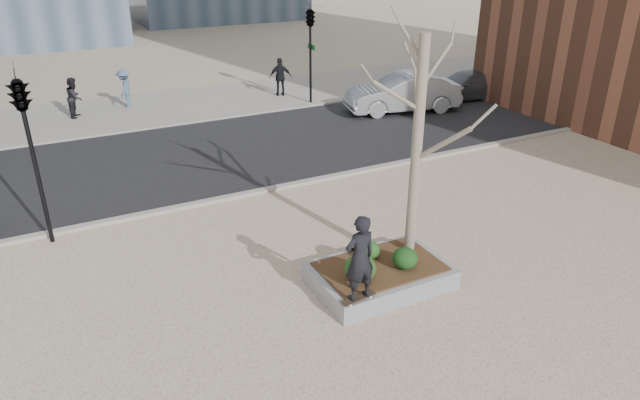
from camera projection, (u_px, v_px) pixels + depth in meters
ground at (341, 295)px, 12.64m from camera, size 120.00×120.00×0.00m
street at (207, 155)px, 20.68m from camera, size 60.00×8.00×0.02m
far_sidewalk at (162, 107)px, 26.32m from camera, size 60.00×6.00×0.02m
planter at (380, 276)px, 12.96m from camera, size 3.00×2.00×0.45m
planter_mulch at (380, 266)px, 12.85m from camera, size 2.70×1.70×0.04m
sycamore_tree at (419, 115)px, 12.10m from camera, size 2.80×2.80×6.60m
shrub_left at (360, 268)px, 12.20m from camera, size 0.69×0.69×0.58m
shrub_middle at (369, 250)px, 13.05m from camera, size 0.50×0.50×0.43m
shrub_right at (405, 258)px, 12.66m from camera, size 0.57×0.57×0.49m
skateboard at (358, 299)px, 11.68m from camera, size 0.80×0.30×0.08m
skateboarder at (360, 258)px, 11.27m from camera, size 0.70×0.48×1.86m
car_silver at (403, 93)px, 25.37m from camera, size 5.34×2.84×1.67m
car_third at (466, 85)px, 27.45m from camera, size 4.68×2.46×1.29m
pedestrian_a at (75, 97)px, 24.57m from camera, size 0.92×1.02×1.72m
pedestrian_b at (125, 89)px, 25.98m from camera, size 1.02×1.27×1.72m
pedestrian_c at (280, 77)px, 27.84m from camera, size 1.16×0.74×1.83m
traffic_light_near at (34, 161)px, 13.91m from camera, size 0.60×2.48×4.50m
traffic_light_far at (310, 55)px, 26.14m from camera, size 0.60×2.48×4.50m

